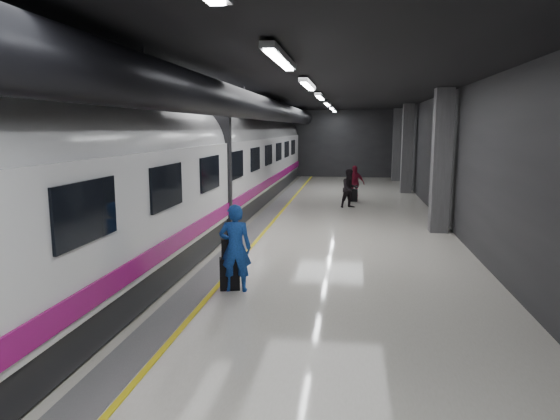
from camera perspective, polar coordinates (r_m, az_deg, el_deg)
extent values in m
plane|color=silver|center=(14.72, 1.06, -3.54)|extent=(40.00, 40.00, 0.00)
cube|color=black|center=(14.40, 1.11, 14.20)|extent=(10.00, 40.00, 0.02)
cube|color=#28282B|center=(34.30, 5.29, 7.56)|extent=(10.00, 0.02, 4.50)
cube|color=#28282B|center=(15.81, -17.29, 5.19)|extent=(0.02, 40.00, 4.50)
cube|color=#28282B|center=(14.63, 20.97, 4.69)|extent=(0.02, 40.00, 4.50)
cube|color=slate|center=(14.94, -4.10, -3.34)|extent=(0.65, 39.80, 0.01)
cube|color=yellow|center=(14.86, -2.59, -3.39)|extent=(0.10, 39.80, 0.01)
cylinder|color=black|center=(14.58, -4.08, 11.95)|extent=(0.80, 38.00, 0.80)
cube|color=silver|center=(8.40, 0.04, 17.03)|extent=(0.22, 2.60, 0.10)
cube|color=silver|center=(13.34, 3.20, 14.15)|extent=(0.22, 2.60, 0.10)
cube|color=silver|center=(18.31, 4.62, 12.81)|extent=(0.22, 2.60, 0.10)
cube|color=silver|center=(23.30, 5.42, 12.05)|extent=(0.22, 2.60, 0.10)
cube|color=silver|center=(28.29, 5.94, 11.55)|extent=(0.22, 2.60, 0.10)
cube|color=silver|center=(32.28, 6.24, 11.26)|extent=(0.22, 2.60, 0.10)
cube|color=#515154|center=(16.50, 17.93, 5.31)|extent=(0.55, 0.55, 4.50)
cube|color=#515154|center=(26.40, 14.34, 6.81)|extent=(0.55, 0.55, 4.50)
cube|color=#515154|center=(32.37, 13.23, 7.26)|extent=(0.55, 0.55, 4.50)
cube|color=black|center=(15.38, -11.05, -1.81)|extent=(2.80, 38.00, 0.60)
cube|color=white|center=(15.18, -11.21, 3.38)|extent=(2.90, 38.00, 2.20)
cylinder|color=white|center=(15.11, -11.32, 6.96)|extent=(2.80, 38.00, 2.80)
cube|color=#960D69|center=(14.86, -5.76, 0.27)|extent=(0.04, 38.00, 0.35)
cube|color=black|center=(15.16, -11.24, 4.32)|extent=(3.05, 0.25, 3.80)
cube|color=black|center=(7.27, -21.25, -0.20)|extent=(0.05, 1.60, 0.85)
cube|color=black|center=(9.97, -12.81, 2.61)|extent=(0.05, 1.60, 0.85)
cube|color=black|center=(12.80, -8.01, 4.19)|extent=(0.05, 1.60, 0.85)
cube|color=black|center=(15.69, -4.95, 5.18)|extent=(0.05, 1.60, 0.85)
cube|color=black|center=(18.62, -2.84, 5.84)|extent=(0.05, 1.60, 0.85)
cube|color=black|center=(21.56, -1.31, 6.33)|extent=(0.05, 1.60, 0.85)
cube|color=black|center=(24.52, -0.14, 6.69)|extent=(0.05, 1.60, 0.85)
cube|color=black|center=(27.49, 0.78, 6.97)|extent=(0.05, 1.60, 0.85)
cube|color=black|center=(30.47, 1.51, 7.20)|extent=(0.05, 1.60, 0.85)
imported|color=blue|center=(10.10, -5.13, -4.34)|extent=(0.69, 0.49, 1.79)
cube|color=black|center=(10.35, -5.78, -7.26)|extent=(0.46, 0.36, 0.66)
cube|color=black|center=(10.22, -5.89, -4.41)|extent=(0.33, 0.23, 0.39)
imported|color=black|center=(20.90, 7.98, 2.45)|extent=(0.98, 0.92, 1.62)
imported|color=maroon|center=(22.98, 8.47, 3.05)|extent=(1.00, 0.58, 1.61)
cube|color=black|center=(22.80, 8.36, 1.68)|extent=(0.40, 0.28, 0.56)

